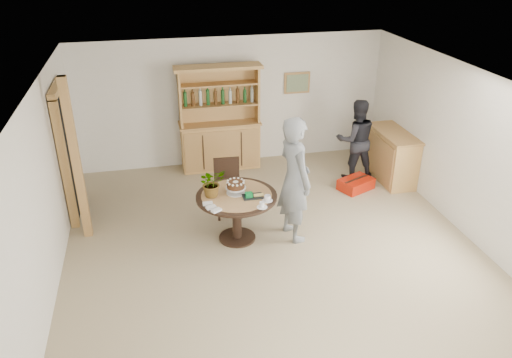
% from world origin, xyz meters
% --- Properties ---
extents(ground, '(7.00, 7.00, 0.00)m').
position_xyz_m(ground, '(0.00, 0.00, 0.00)').
color(ground, tan).
rests_on(ground, ground).
extents(room_shell, '(6.04, 7.04, 2.52)m').
position_xyz_m(room_shell, '(0.00, 0.01, 1.74)').
color(room_shell, white).
rests_on(room_shell, ground).
extents(doorway, '(0.13, 1.10, 2.18)m').
position_xyz_m(doorway, '(-2.93, 2.00, 1.11)').
color(doorway, black).
rests_on(doorway, ground).
extents(pine_post, '(0.12, 0.12, 2.50)m').
position_xyz_m(pine_post, '(-2.70, 1.20, 1.25)').
color(pine_post, '#B17C4A').
rests_on(pine_post, ground).
extents(hutch, '(1.62, 0.54, 2.04)m').
position_xyz_m(hutch, '(-0.30, 3.24, 0.69)').
color(hutch, '#DEAA5E').
rests_on(hutch, ground).
extents(sideboard, '(0.54, 1.26, 0.94)m').
position_xyz_m(sideboard, '(2.74, 2.00, 0.47)').
color(sideboard, '#DEAA5E').
rests_on(sideboard, ground).
extents(dining_table, '(1.20, 1.20, 0.76)m').
position_xyz_m(dining_table, '(-0.47, 0.60, 0.60)').
color(dining_table, black).
rests_on(dining_table, ground).
extents(dining_chair, '(0.44, 0.44, 0.95)m').
position_xyz_m(dining_chair, '(-0.46, 1.43, 0.54)').
color(dining_chair, black).
rests_on(dining_chair, ground).
extents(birthday_cake, '(0.30, 0.30, 0.20)m').
position_xyz_m(birthday_cake, '(-0.47, 0.65, 0.88)').
color(birthday_cake, white).
rests_on(birthday_cake, dining_table).
extents(flower_vase, '(0.47, 0.44, 0.42)m').
position_xyz_m(flower_vase, '(-0.82, 0.65, 0.97)').
color(flower_vase, '#3F7233').
rests_on(flower_vase, dining_table).
extents(gift_tray, '(0.30, 0.20, 0.08)m').
position_xyz_m(gift_tray, '(-0.25, 0.47, 0.79)').
color(gift_tray, black).
rests_on(gift_tray, dining_table).
extents(coffee_cup_a, '(0.15, 0.15, 0.09)m').
position_xyz_m(coffee_cup_a, '(-0.07, 0.32, 0.80)').
color(coffee_cup_a, white).
rests_on(coffee_cup_a, dining_table).
extents(coffee_cup_b, '(0.15, 0.15, 0.08)m').
position_xyz_m(coffee_cup_b, '(-0.19, 0.15, 0.79)').
color(coffee_cup_b, white).
rests_on(coffee_cup_b, dining_table).
extents(napkins, '(0.24, 0.33, 0.03)m').
position_xyz_m(napkins, '(-0.88, 0.28, 0.77)').
color(napkins, white).
rests_on(napkins, dining_table).
extents(teen_boy, '(0.61, 0.79, 1.93)m').
position_xyz_m(teen_boy, '(0.38, 0.50, 0.97)').
color(teen_boy, slate).
rests_on(teen_boy, ground).
extents(adult_person, '(0.79, 0.64, 1.54)m').
position_xyz_m(adult_person, '(2.09, 2.22, 0.77)').
color(adult_person, black).
rests_on(adult_person, ground).
extents(red_suitcase, '(0.71, 0.61, 0.21)m').
position_xyz_m(red_suitcase, '(1.95, 1.73, 0.10)').
color(red_suitcase, red).
rests_on(red_suitcase, ground).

